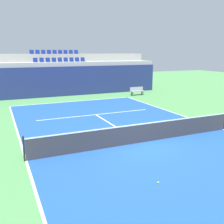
# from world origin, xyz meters

# --- Properties ---
(ground_plane) EXTENTS (80.00, 80.00, 0.00)m
(ground_plane) POSITION_xyz_m (0.00, 0.00, 0.00)
(ground_plane) COLOR #4C8C4C
(court_surface) EXTENTS (11.00, 24.00, 0.01)m
(court_surface) POSITION_xyz_m (0.00, 0.00, 0.01)
(court_surface) COLOR #1E4C99
(court_surface) RESTS_ON ground_plane
(baseline_far) EXTENTS (11.00, 0.10, 0.00)m
(baseline_far) POSITION_xyz_m (0.00, 11.95, 0.01)
(baseline_far) COLOR white
(baseline_far) RESTS_ON court_surface
(sideline_left) EXTENTS (0.10, 24.00, 0.00)m
(sideline_left) POSITION_xyz_m (-5.45, 0.00, 0.01)
(sideline_left) COLOR white
(sideline_left) RESTS_ON court_surface
(sideline_right) EXTENTS (0.10, 24.00, 0.00)m
(sideline_right) POSITION_xyz_m (5.45, 0.00, 0.01)
(sideline_right) COLOR white
(sideline_right) RESTS_ON court_surface
(service_line_far) EXTENTS (8.26, 0.10, 0.00)m
(service_line_far) POSITION_xyz_m (0.00, 6.40, 0.01)
(service_line_far) COLOR white
(service_line_far) RESTS_ON court_surface
(centre_service_line) EXTENTS (0.10, 6.40, 0.00)m
(centre_service_line) POSITION_xyz_m (0.00, 3.20, 0.01)
(centre_service_line) COLOR white
(centre_service_line) RESTS_ON court_surface
(back_wall) EXTENTS (20.76, 0.30, 2.96)m
(back_wall) POSITION_xyz_m (0.00, 15.32, 1.48)
(back_wall) COLOR navy
(back_wall) RESTS_ON ground_plane
(stands_tier_lower) EXTENTS (20.76, 2.40, 3.38)m
(stands_tier_lower) POSITION_xyz_m (0.00, 16.67, 1.69)
(stands_tier_lower) COLOR #9E9E99
(stands_tier_lower) RESTS_ON ground_plane
(stands_tier_upper) EXTENTS (20.76, 2.40, 4.16)m
(stands_tier_upper) POSITION_xyz_m (0.00, 19.07, 2.08)
(stands_tier_upper) COLOR #9E9E99
(stands_tier_upper) RESTS_ON ground_plane
(seating_row_lower) EXTENTS (5.40, 0.44, 0.44)m
(seating_row_lower) POSITION_xyz_m (0.00, 16.76, 3.50)
(seating_row_lower) COLOR navy
(seating_row_lower) RESTS_ON stands_tier_lower
(seating_row_upper) EXTENTS (5.40, 0.44, 0.44)m
(seating_row_upper) POSITION_xyz_m (0.00, 19.16, 4.29)
(seating_row_upper) COLOR navy
(seating_row_upper) RESTS_ON stands_tier_upper
(tennis_net) EXTENTS (11.08, 0.08, 1.07)m
(tennis_net) POSITION_xyz_m (0.00, 0.00, 0.51)
(tennis_net) COLOR black
(tennis_net) RESTS_ON court_surface
(player_bench) EXTENTS (1.50, 0.40, 0.85)m
(player_bench) POSITION_xyz_m (6.94, 12.72, 0.51)
(player_bench) COLOR #99999E
(player_bench) RESTS_ON ground_plane
(tennis_ball_2) EXTENTS (0.07, 0.07, 0.07)m
(tennis_ball_2) POSITION_xyz_m (-1.56, -3.78, 0.04)
(tennis_ball_2) COLOR #CCE033
(tennis_ball_2) RESTS_ON court_surface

